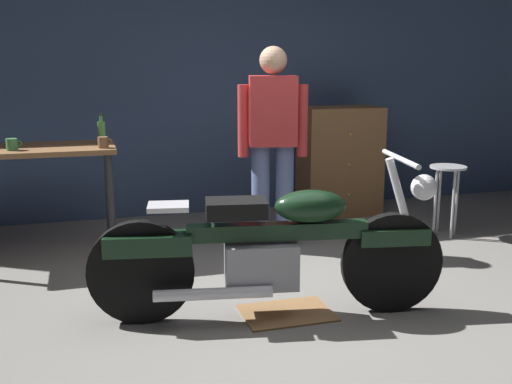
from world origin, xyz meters
TOP-DOWN VIEW (x-y plane):
  - ground_plane at (0.00, 0.00)m, footprint 12.00×12.00m
  - back_wall at (0.00, 2.80)m, footprint 8.00×0.12m
  - workbench at (-1.61, 1.65)m, footprint 1.30×0.64m
  - motorcycle at (-0.13, 0.05)m, footprint 2.17×0.69m
  - person_standing at (0.29, 1.35)m, footprint 0.56×0.30m
  - shop_stool at (1.91, 1.30)m, footprint 0.32×0.32m
  - wooden_dresser at (1.31, 2.30)m, footprint 0.80×0.47m
  - drip_tray at (-0.03, 0.05)m, footprint 0.56×0.40m
  - mug_brown_stoneware at (-1.05, 1.45)m, footprint 0.11×0.08m
  - mug_green_speckled at (-1.71, 1.51)m, footprint 0.12×0.08m
  - bottle at (-1.05, 1.69)m, footprint 0.06×0.06m

SIDE VIEW (x-z plane):
  - ground_plane at x=0.00m, z-range 0.00..0.00m
  - drip_tray at x=-0.03m, z-range 0.00..0.01m
  - motorcycle at x=-0.13m, z-range -0.05..0.95m
  - shop_stool at x=1.91m, z-range 0.18..0.82m
  - wooden_dresser at x=1.31m, z-range 0.00..1.10m
  - workbench at x=-1.61m, z-range 0.34..1.24m
  - person_standing at x=0.29m, z-range 0.09..1.76m
  - mug_brown_stoneware at x=-1.05m, z-range 0.90..0.99m
  - mug_green_speckled at x=-1.71m, z-range 0.90..0.99m
  - bottle at x=-1.05m, z-range 0.88..1.12m
  - back_wall at x=0.00m, z-range 0.00..3.10m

